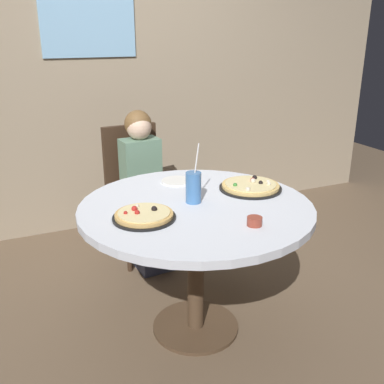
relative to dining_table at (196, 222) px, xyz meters
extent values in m
plane|color=brown|center=(0.00, 0.00, -0.65)|extent=(8.00, 8.00, 0.00)
cube|color=gray|center=(0.00, 1.69, 0.80)|extent=(5.20, 0.12, 2.90)
cube|color=#8CBFE5|center=(-0.14, 1.63, 1.11)|extent=(0.71, 0.02, 0.75)
cylinder|color=silver|center=(0.00, 0.00, 0.08)|extent=(1.19, 1.19, 0.04)
cylinder|color=#4C3826|center=(0.00, 0.00, -0.29)|extent=(0.09, 0.09, 0.69)
cylinder|color=#4C3826|center=(0.00, 0.00, -0.64)|extent=(0.48, 0.48, 0.02)
cube|color=#382619|center=(0.00, 0.95, -0.22)|extent=(0.43, 0.43, 0.04)
cube|color=#382619|center=(-0.01, 1.13, 0.04)|extent=(0.40, 0.07, 0.52)
cylinder|color=#382619|center=(-0.16, 0.76, -0.45)|extent=(0.04, 0.04, 0.41)
cylinder|color=#382619|center=(0.18, 0.79, -0.45)|extent=(0.04, 0.04, 0.41)
cylinder|color=#382619|center=(-0.18, 1.10, -0.45)|extent=(0.04, 0.04, 0.41)
cylinder|color=#382619|center=(0.16, 1.13, -0.45)|extent=(0.04, 0.04, 0.41)
cube|color=#3F4766|center=(0.01, 0.79, -0.43)|extent=(0.26, 0.34, 0.45)
cube|color=slate|center=(0.00, 0.93, 0.02)|extent=(0.27, 0.18, 0.44)
sphere|color=beige|center=(0.00, 0.93, 0.32)|extent=(0.17, 0.17, 0.17)
sphere|color=brown|center=(0.00, 0.95, 0.34)|extent=(0.18, 0.18, 0.18)
cylinder|color=black|center=(-0.30, -0.07, 0.11)|extent=(0.30, 0.30, 0.01)
cylinder|color=tan|center=(-0.30, -0.07, 0.12)|extent=(0.27, 0.27, 0.02)
cylinder|color=beige|center=(-0.30, -0.07, 0.13)|extent=(0.24, 0.24, 0.01)
sphere|color=#B2231E|center=(-0.33, -0.03, 0.14)|extent=(0.03, 0.03, 0.03)
sphere|color=#B2231E|center=(-0.38, -0.05, 0.14)|extent=(0.02, 0.02, 0.02)
sphere|color=#B2231E|center=(-0.33, -0.07, 0.14)|extent=(0.02, 0.02, 0.02)
sphere|color=black|center=(-0.25, -0.06, 0.14)|extent=(0.03, 0.03, 0.03)
sphere|color=beige|center=(-0.31, 0.01, 0.14)|extent=(0.02, 0.02, 0.02)
cylinder|color=black|center=(0.37, 0.09, 0.11)|extent=(0.35, 0.35, 0.01)
cylinder|color=#D8B266|center=(0.37, 0.09, 0.12)|extent=(0.32, 0.32, 0.02)
cylinder|color=beige|center=(0.37, 0.09, 0.13)|extent=(0.28, 0.28, 0.01)
sphere|color=#B2231E|center=(0.40, 0.11, 0.14)|extent=(0.03, 0.03, 0.03)
sphere|color=black|center=(0.42, 0.06, 0.14)|extent=(0.02, 0.02, 0.02)
sphere|color=black|center=(0.44, 0.15, 0.14)|extent=(0.03, 0.03, 0.03)
sphere|color=beige|center=(0.40, 0.10, 0.14)|extent=(0.03, 0.03, 0.03)
sphere|color=beige|center=(0.30, -0.01, 0.14)|extent=(0.03, 0.03, 0.03)
sphere|color=#387F33|center=(0.27, 0.09, 0.14)|extent=(0.02, 0.02, 0.02)
sphere|color=beige|center=(0.47, 0.06, 0.14)|extent=(0.02, 0.02, 0.02)
sphere|color=beige|center=(0.45, 0.02, 0.14)|extent=(0.02, 0.02, 0.02)
cylinder|color=#3F72B2|center=(0.00, 0.03, 0.18)|extent=(0.08, 0.08, 0.16)
cylinder|color=white|center=(0.01, 0.03, 0.30)|extent=(0.05, 0.03, 0.22)
cylinder|color=brown|center=(0.14, -0.34, 0.12)|extent=(0.07, 0.07, 0.04)
cylinder|color=white|center=(0.05, 0.37, 0.10)|extent=(0.18, 0.18, 0.01)
camera|label=1|loc=(-0.87, -1.91, 0.93)|focal=41.55mm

